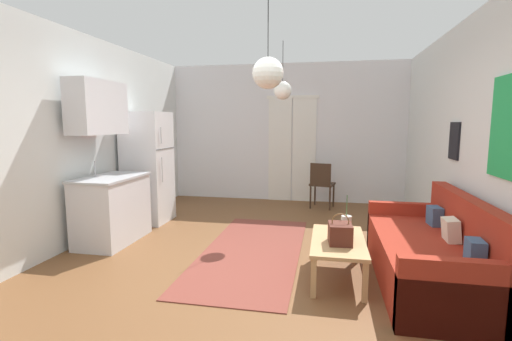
# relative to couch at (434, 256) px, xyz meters

# --- Properties ---
(ground_plane) EXTENTS (5.26, 8.32, 0.10)m
(ground_plane) POSITION_rel_couch_xyz_m (-1.90, -0.26, -0.33)
(ground_plane) COLOR brown
(wall_back) EXTENTS (4.86, 0.13, 2.75)m
(wall_back) POSITION_rel_couch_xyz_m (-1.90, 3.65, 1.08)
(wall_back) COLOR silver
(wall_back) RESTS_ON ground_plane
(wall_right) EXTENTS (0.12, 7.92, 2.75)m
(wall_right) POSITION_rel_couch_xyz_m (0.48, -0.25, 1.09)
(wall_right) COLOR silver
(wall_right) RESTS_ON ground_plane
(wall_left) EXTENTS (0.12, 7.92, 2.75)m
(wall_left) POSITION_rel_couch_xyz_m (-4.28, -0.25, 1.09)
(wall_left) COLOR silver
(wall_left) RESTS_ON ground_plane
(area_rug) EXTENTS (1.17, 2.83, 0.01)m
(area_rug) POSITION_rel_couch_xyz_m (-1.94, 0.54, -0.28)
(area_rug) COLOR brown
(area_rug) RESTS_ON ground_plane
(couch) EXTENTS (0.89, 2.02, 0.88)m
(couch) POSITION_rel_couch_xyz_m (0.00, 0.00, 0.00)
(couch) COLOR maroon
(couch) RESTS_ON ground_plane
(coffee_table) EXTENTS (0.53, 1.04, 0.41)m
(coffee_table) POSITION_rel_couch_xyz_m (-0.93, -0.05, 0.07)
(coffee_table) COLOR tan
(coffee_table) RESTS_ON ground_plane
(bamboo_vase) EXTENTS (0.11, 0.11, 0.44)m
(bamboo_vase) POSITION_rel_couch_xyz_m (-0.85, 0.09, 0.23)
(bamboo_vase) COLOR beige
(bamboo_vase) RESTS_ON coffee_table
(handbag) EXTENTS (0.24, 0.28, 0.30)m
(handbag) POSITION_rel_couch_xyz_m (-0.92, -0.17, 0.23)
(handbag) COLOR #512319
(handbag) RESTS_ON coffee_table
(refrigerator) EXTENTS (0.65, 0.66, 1.75)m
(refrigerator) POSITION_rel_couch_xyz_m (-3.87, 1.59, 0.59)
(refrigerator) COLOR white
(refrigerator) RESTS_ON ground_plane
(kitchen_counter) EXTENTS (0.61, 1.04, 2.12)m
(kitchen_counter) POSITION_rel_couch_xyz_m (-3.89, 0.55, 0.53)
(kitchen_counter) COLOR silver
(kitchen_counter) RESTS_ON ground_plane
(accent_chair) EXTENTS (0.49, 0.48, 0.85)m
(accent_chair) POSITION_rel_couch_xyz_m (-1.15, 3.02, 0.21)
(accent_chair) COLOR #382619
(accent_chair) RESTS_ON ground_plane
(pendant_lamp_near) EXTENTS (0.29, 0.29, 0.86)m
(pendant_lamp_near) POSITION_rel_couch_xyz_m (-1.62, -0.31, 1.76)
(pendant_lamp_near) COLOR black
(pendant_lamp_far) EXTENTS (0.26, 0.26, 0.83)m
(pendant_lamp_far) POSITION_rel_couch_xyz_m (-1.72, 1.65, 1.77)
(pendant_lamp_far) COLOR black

